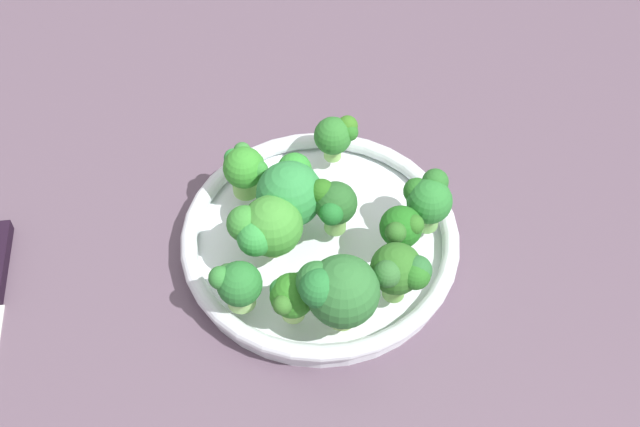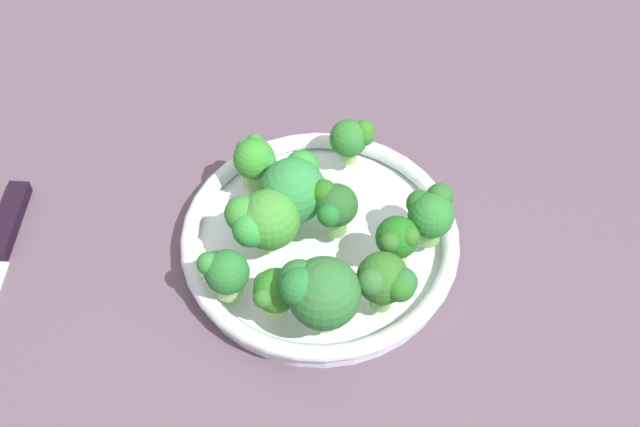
{
  "view_description": "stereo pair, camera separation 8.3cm",
  "coord_description": "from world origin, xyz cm",
  "views": [
    {
      "loc": [
        48.33,
        22.01,
        71.96
      ],
      "look_at": [
        1.06,
        2.61,
        6.16
      ],
      "focal_mm": 47.96,
      "sensor_mm": 36.0,
      "label": 1
    },
    {
      "loc": [
        44.55,
        29.43,
        71.96
      ],
      "look_at": [
        1.06,
        2.61,
        6.16
      ],
      "focal_mm": 47.96,
      "sensor_mm": 36.0,
      "label": 2
    }
  ],
  "objects": [
    {
      "name": "broccoli_floret_6",
      "position": [
        0.27,
        -0.73,
        7.1
      ],
      "size": [
        7.68,
        7.25,
        7.23
      ],
      "color": "#7EB55C",
      "rests_on": "bowl"
    },
    {
      "name": "broccoli_floret_5",
      "position": [
        5.37,
        12.24,
        7.45
      ],
      "size": [
        5.26,
        5.74,
        6.67
      ],
      "color": "#77B753",
      "rests_on": "bowl"
    },
    {
      "name": "broccoli_floret_1",
      "position": [
        -4.28,
        11.93,
        6.84
      ],
      "size": [
        5.32,
        5.09,
        6.05
      ],
      "color": "#7BB960",
      "rests_on": "bowl"
    },
    {
      "name": "broccoli_floret_8",
      "position": [
        0.32,
        3.64,
        7.07
      ],
      "size": [
        4.98,
        4.86,
        6.33
      ],
      "color": "#7DB459",
      "rests_on": "bowl"
    },
    {
      "name": "ground_plane",
      "position": [
        0.0,
        0.0,
        -1.25
      ],
      "size": [
        130.0,
        130.0,
        2.5
      ],
      "primitive_type": "cube",
      "color": "#594756"
    },
    {
      "name": "bowl",
      "position": [
        1.06,
        2.61,
        1.61
      ],
      "size": [
        28.26,
        28.26,
        3.16
      ],
      "color": "white",
      "rests_on": "ground_plane"
    },
    {
      "name": "broccoli_floret_10",
      "position": [
        10.88,
        3.9,
        6.37
      ],
      "size": [
        4.92,
        4.25,
        5.35
      ],
      "color": "#A2CF6E",
      "rests_on": "bowl"
    },
    {
      "name": "broccoli_floret_0",
      "position": [
        5.18,
        -1.28,
        6.96
      ],
      "size": [
        6.9,
        7.04,
        6.73
      ],
      "color": "#A0CC63",
      "rests_on": "bowl"
    },
    {
      "name": "broccoli_floret_3",
      "position": [
        0.55,
        10.63,
        6.61
      ],
      "size": [
        4.3,
        4.3,
        5.62
      ],
      "color": "#95D564",
      "rests_on": "bowl"
    },
    {
      "name": "broccoli_floret_4",
      "position": [
        9.86,
        7.84,
        8.03
      ],
      "size": [
        6.69,
        7.55,
        8.09
      ],
      "color": "#A3CE6C",
      "rests_on": "bowl"
    },
    {
      "name": "broccoli_floret_2",
      "position": [
        -1.08,
        -6.56,
        6.53
      ],
      "size": [
        4.53,
        4.96,
        5.81
      ],
      "color": "#7BB952",
      "rests_on": "bowl"
    },
    {
      "name": "broccoli_floret_9",
      "position": [
        -9.06,
        0.46,
        6.3
      ],
      "size": [
        4.42,
        4.26,
        5.21
      ],
      "color": "#87BD5C",
      "rests_on": "bowl"
    },
    {
      "name": "broccoli_floret_7",
      "position": [
        11.54,
        -1.38,
        6.16
      ],
      "size": [
        4.27,
        4.84,
        5.27
      ],
      "color": "#90C36A",
      "rests_on": "bowl"
    }
  ]
}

